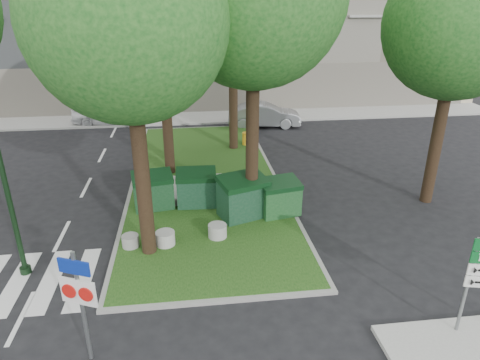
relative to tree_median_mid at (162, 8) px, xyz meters
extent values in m
plane|color=black|center=(0.91, -9.06, -6.98)|extent=(120.00, 120.00, 0.00)
cube|color=#183F12|center=(1.41, -1.06, -6.92)|extent=(6.00, 16.00, 0.12)
cube|color=gray|center=(1.41, -1.06, -6.93)|extent=(6.30, 16.30, 0.10)
cube|color=#999993|center=(0.91, 9.44, -6.92)|extent=(42.00, 3.00, 0.12)
cube|color=silver|center=(-2.84, -7.56, -6.97)|extent=(5.00, 3.00, 0.01)
cylinder|color=black|center=(-0.59, -6.56, -3.90)|extent=(0.44, 0.44, 6.16)
sphere|color=#134A17|center=(-0.59, -6.56, -0.16)|extent=(5.20, 5.20, 5.20)
cylinder|color=black|center=(2.91, -4.56, -3.62)|extent=(0.44, 0.44, 6.72)
cylinder|color=black|center=(-0.09, -0.06, -4.04)|extent=(0.44, 0.44, 5.88)
sphere|color=#134A17|center=(-0.09, -0.06, -0.47)|extent=(4.80, 4.80, 4.80)
cylinder|color=black|center=(3.11, 2.94, -3.48)|extent=(0.44, 0.44, 7.00)
cylinder|color=black|center=(9.91, -4.06, -4.04)|extent=(0.44, 0.44, 5.88)
sphere|color=#134A17|center=(9.91, -4.06, -0.47)|extent=(5.00, 5.00, 5.00)
cube|color=#0E3618|center=(-0.61, -3.48, -6.31)|extent=(1.55, 1.18, 1.11)
cube|color=black|center=(-0.61, -3.48, -5.66)|extent=(1.61, 1.25, 0.32)
cube|color=#0F3620|center=(0.99, -3.45, -6.30)|extent=(1.46, 1.02, 1.12)
cube|color=black|center=(0.99, -3.45, -5.65)|extent=(1.51, 1.09, 0.32)
cube|color=#0F321D|center=(2.59, -4.61, -6.23)|extent=(1.87, 1.56, 1.25)
cube|color=black|center=(2.59, -4.61, -5.50)|extent=(1.95, 1.64, 0.36)
cube|color=#14431A|center=(3.91, -4.59, -6.32)|extent=(1.53, 1.18, 1.08)
cube|color=black|center=(3.91, -4.59, -5.69)|extent=(1.59, 1.26, 0.31)
cylinder|color=gray|center=(-1.19, -6.21, -6.67)|extent=(0.53, 0.53, 0.38)
cylinder|color=#9A9995|center=(1.58, -5.97, -6.64)|extent=(0.61, 0.61, 0.44)
cylinder|color=#A9A8A4|center=(-0.10, -6.23, -6.64)|extent=(0.61, 0.61, 0.44)
cylinder|color=gold|center=(3.81, 3.39, -6.53)|extent=(0.38, 0.38, 0.66)
cylinder|color=black|center=(-4.08, -7.11, -4.41)|extent=(0.14, 0.14, 5.14)
cylinder|color=black|center=(-4.08, -7.11, -6.88)|extent=(0.31, 0.31, 0.21)
cylinder|color=slate|center=(-1.60, -10.62, -5.60)|extent=(0.12, 0.12, 2.75)
cube|color=navy|center=(-1.60, -10.62, -4.56)|extent=(0.67, 0.32, 0.33)
cube|color=white|center=(-1.60, -10.62, -5.16)|extent=(0.78, 0.37, 0.60)
cylinder|color=red|center=(-1.80, -10.62, -5.16)|extent=(0.32, 0.16, 0.33)
cylinder|color=red|center=(-1.40, -10.62, -5.16)|extent=(0.32, 0.16, 0.33)
cylinder|color=slate|center=(6.85, -10.94, -5.61)|extent=(0.09, 0.09, 2.50)
imported|color=silver|center=(-4.09, 8.79, -6.25)|extent=(4.43, 2.06, 1.47)
imported|color=#929499|center=(5.47, 7.08, -6.26)|extent=(4.55, 2.05, 1.45)
camera|label=1|loc=(0.77, -18.14, 0.39)|focal=32.00mm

